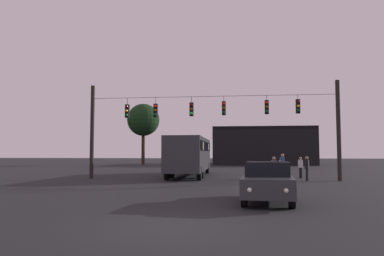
{
  "coord_description": "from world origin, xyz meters",
  "views": [
    {
      "loc": [
        1.72,
        -8.94,
        1.87
      ],
      "look_at": [
        -1.53,
        18.12,
        3.73
      ],
      "focal_mm": 33.77,
      "sensor_mm": 36.0,
      "label": 1
    }
  ],
  "objects_px": {
    "pedestrian_trailing": "(301,166)",
    "pedestrian_crossing_left": "(274,167)",
    "car_near_right": "(267,181)",
    "tree_left_silhouette": "(143,120)",
    "pedestrian_crossing_center": "(281,166)",
    "pedestrian_crossing_right": "(307,167)",
    "pedestrian_near_bus": "(283,165)",
    "city_bus": "(190,153)"
  },
  "relations": [
    {
      "from": "pedestrian_near_bus",
      "to": "pedestrian_trailing",
      "type": "relative_size",
      "value": 1.15
    },
    {
      "from": "car_near_right",
      "to": "pedestrian_crossing_right",
      "type": "distance_m",
      "value": 11.07
    },
    {
      "from": "pedestrian_crossing_center",
      "to": "tree_left_silhouette",
      "type": "height_order",
      "value": "tree_left_silhouette"
    },
    {
      "from": "car_near_right",
      "to": "pedestrian_crossing_left",
      "type": "xyz_separation_m",
      "value": [
        1.28,
        10.03,
        0.1
      ]
    },
    {
      "from": "car_near_right",
      "to": "tree_left_silhouette",
      "type": "height_order",
      "value": "tree_left_silhouette"
    },
    {
      "from": "car_near_right",
      "to": "pedestrian_near_bus",
      "type": "distance_m",
      "value": 12.32
    },
    {
      "from": "pedestrian_crossing_center",
      "to": "pedestrian_trailing",
      "type": "distance_m",
      "value": 1.38
    },
    {
      "from": "pedestrian_trailing",
      "to": "tree_left_silhouette",
      "type": "relative_size",
      "value": 0.16
    },
    {
      "from": "city_bus",
      "to": "pedestrian_crossing_center",
      "type": "relative_size",
      "value": 7.25
    },
    {
      "from": "pedestrian_crossing_left",
      "to": "pedestrian_crossing_center",
      "type": "distance_m",
      "value": 3.34
    },
    {
      "from": "pedestrian_crossing_center",
      "to": "pedestrian_trailing",
      "type": "relative_size",
      "value": 0.98
    },
    {
      "from": "pedestrian_crossing_right",
      "to": "pedestrian_trailing",
      "type": "xyz_separation_m",
      "value": [
        0.06,
        2.68,
        -0.05
      ]
    },
    {
      "from": "pedestrian_crossing_left",
      "to": "tree_left_silhouette",
      "type": "xyz_separation_m",
      "value": [
        -16.72,
        30.63,
        6.02
      ]
    },
    {
      "from": "pedestrian_crossing_right",
      "to": "pedestrian_trailing",
      "type": "relative_size",
      "value": 1.05
    },
    {
      "from": "pedestrian_trailing",
      "to": "pedestrian_crossing_left",
      "type": "bearing_deg",
      "value": -125.33
    },
    {
      "from": "pedestrian_crossing_left",
      "to": "pedestrian_crossing_center",
      "type": "xyz_separation_m",
      "value": [
        0.86,
        3.22,
        -0.05
      ]
    },
    {
      "from": "city_bus",
      "to": "pedestrian_near_bus",
      "type": "xyz_separation_m",
      "value": [
        6.89,
        -2.32,
        -0.84
      ]
    },
    {
      "from": "car_near_right",
      "to": "pedestrian_trailing",
      "type": "xyz_separation_m",
      "value": [
        3.52,
        13.19,
        0.07
      ]
    },
    {
      "from": "pedestrian_crossing_center",
      "to": "pedestrian_crossing_right",
      "type": "xyz_separation_m",
      "value": [
        1.32,
        -2.74,
        0.07
      ]
    },
    {
      "from": "city_bus",
      "to": "pedestrian_crossing_right",
      "type": "distance_m",
      "value": 9.2
    },
    {
      "from": "city_bus",
      "to": "tree_left_silhouette",
      "type": "xyz_separation_m",
      "value": [
        -10.65,
        26.21,
        5.05
      ]
    },
    {
      "from": "pedestrian_trailing",
      "to": "pedestrian_crossing_center",
      "type": "bearing_deg",
      "value": 177.31
    },
    {
      "from": "pedestrian_crossing_right",
      "to": "pedestrian_near_bus",
      "type": "height_order",
      "value": "pedestrian_near_bus"
    },
    {
      "from": "pedestrian_crossing_center",
      "to": "car_near_right",
      "type": "bearing_deg",
      "value": -99.18
    },
    {
      "from": "city_bus",
      "to": "tree_left_silhouette",
      "type": "relative_size",
      "value": 1.16
    },
    {
      "from": "tree_left_silhouette",
      "to": "pedestrian_crossing_center",
      "type": "bearing_deg",
      "value": -57.33
    },
    {
      "from": "car_near_right",
      "to": "pedestrian_crossing_center",
      "type": "height_order",
      "value": "pedestrian_crossing_center"
    },
    {
      "from": "pedestrian_crossing_center",
      "to": "pedestrian_crossing_right",
      "type": "distance_m",
      "value": 3.05
    },
    {
      "from": "pedestrian_crossing_center",
      "to": "tree_left_silhouette",
      "type": "xyz_separation_m",
      "value": [
        -17.58,
        27.41,
        6.07
      ]
    },
    {
      "from": "pedestrian_trailing",
      "to": "car_near_right",
      "type": "bearing_deg",
      "value": -104.95
    },
    {
      "from": "city_bus",
      "to": "car_near_right",
      "type": "xyz_separation_m",
      "value": [
        4.79,
        -14.46,
        -1.07
      ]
    },
    {
      "from": "pedestrian_crossing_center",
      "to": "tree_left_silhouette",
      "type": "distance_m",
      "value": 33.12
    },
    {
      "from": "pedestrian_crossing_center",
      "to": "pedestrian_trailing",
      "type": "xyz_separation_m",
      "value": [
        1.38,
        -0.06,
        0.02
      ]
    },
    {
      "from": "pedestrian_crossing_right",
      "to": "tree_left_silhouette",
      "type": "xyz_separation_m",
      "value": [
        -18.9,
        30.15,
        6.0
      ]
    },
    {
      "from": "pedestrian_crossing_center",
      "to": "pedestrian_near_bus",
      "type": "height_order",
      "value": "pedestrian_near_bus"
    },
    {
      "from": "city_bus",
      "to": "pedestrian_crossing_center",
      "type": "distance_m",
      "value": 7.11
    },
    {
      "from": "pedestrian_crossing_left",
      "to": "pedestrian_near_bus",
      "type": "xyz_separation_m",
      "value": [
        0.82,
        2.11,
        0.12
      ]
    },
    {
      "from": "car_near_right",
      "to": "pedestrian_crossing_center",
      "type": "bearing_deg",
      "value": 80.82
    },
    {
      "from": "pedestrian_crossing_center",
      "to": "pedestrian_trailing",
      "type": "height_order",
      "value": "pedestrian_trailing"
    },
    {
      "from": "city_bus",
      "to": "pedestrian_crossing_center",
      "type": "xyz_separation_m",
      "value": [
        6.93,
        -1.2,
        -1.02
      ]
    },
    {
      "from": "pedestrian_crossing_left",
      "to": "pedestrian_near_bus",
      "type": "height_order",
      "value": "pedestrian_near_bus"
    },
    {
      "from": "car_near_right",
      "to": "tree_left_silhouette",
      "type": "bearing_deg",
      "value": 110.78
    }
  ]
}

